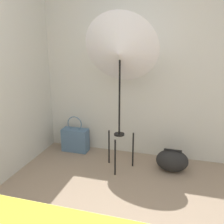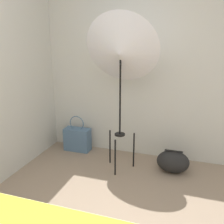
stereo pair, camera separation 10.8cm
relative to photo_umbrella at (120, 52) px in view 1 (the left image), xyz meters
name	(u,v)px [view 1 (the left image)]	position (x,y,z in m)	size (l,w,h in m)	color
wall_back	(145,62)	(0.21, 0.52, -0.16)	(8.00, 0.05, 2.60)	beige
photo_umbrella	(120,52)	(0.00, 0.00, 0.00)	(0.88, 0.50, 1.90)	black
tote_bag	(75,140)	(-0.75, 0.32, -1.29)	(0.38, 0.18, 0.53)	slate
duffel_bag	(172,161)	(0.66, 0.11, -1.32)	(0.40, 0.28, 0.29)	black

